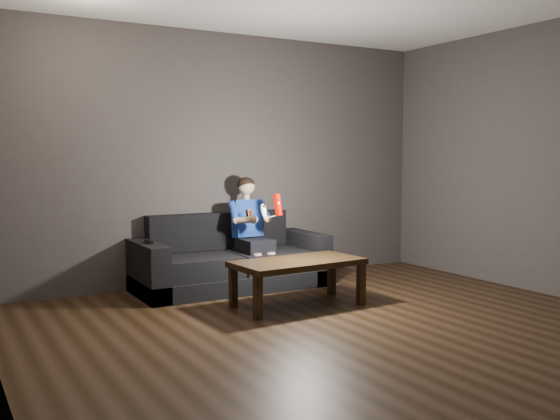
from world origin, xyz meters
TOP-DOWN VIEW (x-y plane):
  - floor at (0.00, 0.00)m, footprint 5.00×5.00m
  - back_wall at (0.00, 2.50)m, footprint 5.00×0.04m
  - sofa at (-0.13, 2.12)m, footprint 1.98×0.86m
  - child at (0.10, 2.08)m, footprint 0.44×0.55m
  - wii_remote_red at (0.18, 1.65)m, footprint 0.07×0.09m
  - nunchuk_white at (0.02, 1.66)m, footprint 0.08×0.10m
  - wii_remote_black at (-1.02, 2.05)m, footprint 0.04×0.16m
  - coffee_table at (0.07, 1.08)m, footprint 1.22×0.67m

SIDE VIEW (x-z plane):
  - floor at x=0.00m, z-range 0.00..0.00m
  - sofa at x=-0.13m, z-range -0.13..0.63m
  - coffee_table at x=0.07m, z-range 0.16..0.59m
  - wii_remote_black at x=-1.02m, z-range 0.54..0.57m
  - child at x=0.10m, z-range 0.13..1.22m
  - nunchuk_white at x=0.02m, z-range 0.76..0.91m
  - wii_remote_red at x=0.18m, z-range 0.78..1.00m
  - back_wall at x=0.00m, z-range 0.00..2.70m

